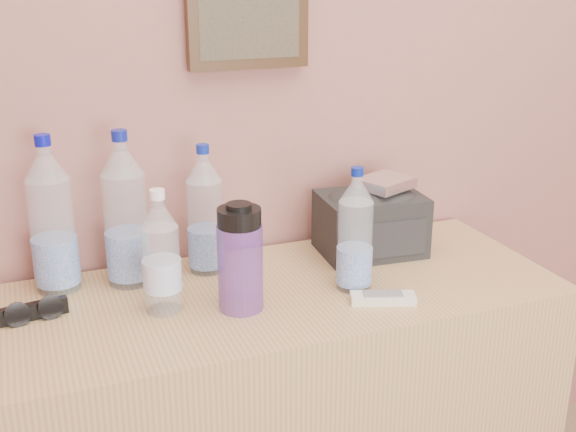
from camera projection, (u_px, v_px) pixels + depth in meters
The scene contains 12 objects.
picture_frame at pixel (248, 16), 1.72m from camera, with size 0.30×0.03×0.25m, color #382311, non-canonical shape.
dresser at pixel (288, 431), 1.83m from camera, with size 1.28×0.53×0.80m, color #A77A51.
pet_large_a at pixel (52, 223), 1.64m from camera, with size 0.10×0.10×0.37m.
pet_large_b at pixel (126, 217), 1.67m from camera, with size 0.10×0.10×0.37m.
pet_large_c at pixel (205, 216), 1.74m from camera, with size 0.09×0.09×0.32m.
pet_large_d at pixel (355, 236), 1.65m from camera, with size 0.08×0.08×0.29m.
pet_small at pixel (161, 259), 1.54m from camera, with size 0.08×0.08×0.28m.
nalgene_bottle at pixel (240, 258), 1.55m from camera, with size 0.10×0.10×0.24m.
sunglasses at pixel (33, 311), 1.54m from camera, with size 0.14×0.05×0.04m, color black, non-canonical shape.
ac_remote at pixel (383, 298), 1.62m from camera, with size 0.15×0.05×0.02m, color beige.
toiletry_bag at pixel (371, 220), 1.87m from camera, with size 0.26×0.19×0.18m, color black, non-canonical shape.
foil_packet at pixel (385, 183), 1.84m from camera, with size 0.13×0.11×0.03m, color silver.
Camera 1 is at (-0.76, 0.28, 1.53)m, focal length 45.00 mm.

